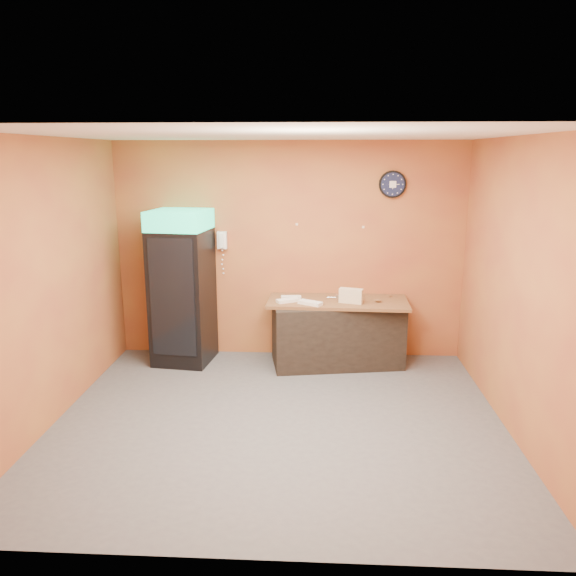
{
  "coord_description": "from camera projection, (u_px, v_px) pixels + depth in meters",
  "views": [
    {
      "loc": [
        0.37,
        -5.19,
        2.63
      ],
      "look_at": [
        0.06,
        0.6,
        1.24
      ],
      "focal_mm": 35.0,
      "sensor_mm": 36.0,
      "label": 1
    }
  ],
  "objects": [
    {
      "name": "wall_phone",
      "position": [
        222.0,
        240.0,
        7.25
      ],
      "size": [
        0.12,
        0.11,
        0.22
      ],
      "color": "white",
      "rests_on": "back_wall"
    },
    {
      "name": "beverage_cooler",
      "position": [
        182.0,
        290.0,
        7.08
      ],
      "size": [
        0.77,
        0.77,
        1.96
      ],
      "rotation": [
        0.0,
        0.0,
        -0.13
      ],
      "color": "black",
      "rests_on": "floor"
    },
    {
      "name": "floor",
      "position": [
        279.0,
        421.0,
        5.67
      ],
      "size": [
        4.5,
        4.5,
        0.0
      ],
      "primitive_type": "plane",
      "color": "#47474C",
      "rests_on": "ground"
    },
    {
      "name": "sub_roll_stack",
      "position": [
        351.0,
        296.0,
        6.88
      ],
      "size": [
        0.3,
        0.18,
        0.18
      ],
      "rotation": [
        0.0,
        0.0,
        -0.3
      ],
      "color": "beige",
      "rests_on": "butcher_paper"
    },
    {
      "name": "butcher_paper",
      "position": [
        338.0,
        302.0,
        7.04
      ],
      "size": [
        1.77,
        0.81,
        0.04
      ],
      "primitive_type": "cube",
      "rotation": [
        0.0,
        0.0,
        -0.03
      ],
      "color": "brown",
      "rests_on": "prep_counter"
    },
    {
      "name": "left_wall",
      "position": [
        48.0,
        284.0,
        5.46
      ],
      "size": [
        0.02,
        4.0,
        2.8
      ],
      "primitive_type": "cube",
      "color": "#B16E31",
      "rests_on": "floor"
    },
    {
      "name": "wall_clock",
      "position": [
        393.0,
        184.0,
        6.99
      ],
      "size": [
        0.34,
        0.06,
        0.34
      ],
      "color": "black",
      "rests_on": "back_wall"
    },
    {
      "name": "wrapped_sandwich_right",
      "position": [
        291.0,
        297.0,
        7.09
      ],
      "size": [
        0.26,
        0.12,
        0.04
      ],
      "primitive_type": "cube",
      "rotation": [
        0.0,
        0.0,
        0.06
      ],
      "color": "white",
      "rests_on": "butcher_paper"
    },
    {
      "name": "wrapped_sandwich_left",
      "position": [
        288.0,
        300.0,
        6.94
      ],
      "size": [
        0.29,
        0.22,
        0.04
      ],
      "primitive_type": "cube",
      "rotation": [
        0.0,
        0.0,
        0.49
      ],
      "color": "white",
      "rests_on": "butcher_paper"
    },
    {
      "name": "kitchen_tool",
      "position": [
        338.0,
        296.0,
        7.12
      ],
      "size": [
        0.05,
        0.05,
        0.05
      ],
      "primitive_type": "cylinder",
      "color": "silver",
      "rests_on": "butcher_paper"
    },
    {
      "name": "prep_counter",
      "position": [
        337.0,
        334.0,
        7.14
      ],
      "size": [
        1.7,
        0.97,
        0.8
      ],
      "primitive_type": "cube",
      "rotation": [
        0.0,
        0.0,
        0.16
      ],
      "color": "black",
      "rests_on": "floor"
    },
    {
      "name": "ceiling",
      "position": [
        278.0,
        134.0,
        5.02
      ],
      "size": [
        4.5,
        4.0,
        0.02
      ],
      "primitive_type": "cube",
      "color": "white",
      "rests_on": "back_wall"
    },
    {
      "name": "right_wall",
      "position": [
        519.0,
        289.0,
        5.23
      ],
      "size": [
        0.02,
        4.0,
        2.8
      ],
      "primitive_type": "cube",
      "color": "#B16E31",
      "rests_on": "floor"
    },
    {
      "name": "wrapped_sandwich_mid",
      "position": [
        310.0,
        303.0,
        6.82
      ],
      "size": [
        0.31,
        0.25,
        0.04
      ],
      "primitive_type": "cube",
      "rotation": [
        0.0,
        0.0,
        -0.53
      ],
      "color": "white",
      "rests_on": "butcher_paper"
    },
    {
      "name": "back_wall",
      "position": [
        289.0,
        251.0,
        7.29
      ],
      "size": [
        4.5,
        0.02,
        2.8
      ],
      "primitive_type": "cube",
      "color": "#B16E31",
      "rests_on": "floor"
    }
  ]
}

